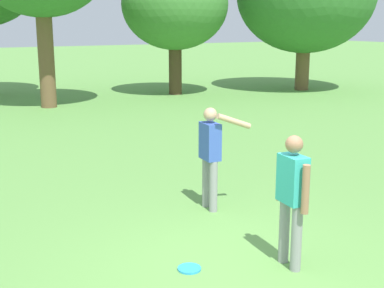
% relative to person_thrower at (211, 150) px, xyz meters
% --- Properties ---
extents(ground_plane, '(120.00, 120.00, 0.00)m').
position_rel_person_thrower_xyz_m(ground_plane, '(-0.89, -2.07, -0.96)').
color(ground_plane, '#609947').
extents(person_thrower, '(0.67, 0.66, 1.64)m').
position_rel_person_thrower_xyz_m(person_thrower, '(0.00, 0.00, 0.00)').
color(person_thrower, gray).
rests_on(person_thrower, ground).
extents(person_catcher, '(0.26, 0.61, 1.64)m').
position_rel_person_thrower_xyz_m(person_catcher, '(-0.23, -2.23, -0.02)').
color(person_catcher, gray).
rests_on(person_catcher, ground).
extents(frisbee, '(0.29, 0.29, 0.03)m').
position_rel_person_thrower_xyz_m(frisbee, '(-1.34, -1.72, -0.95)').
color(frisbee, '#2D9EDB').
rests_on(frisbee, ground).
extents(tree_far_right, '(4.26, 4.26, 5.43)m').
position_rel_person_thrower_xyz_m(tree_far_right, '(5.93, 12.50, 2.63)').
color(tree_far_right, '#4C3823').
rests_on(tree_far_right, ground).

